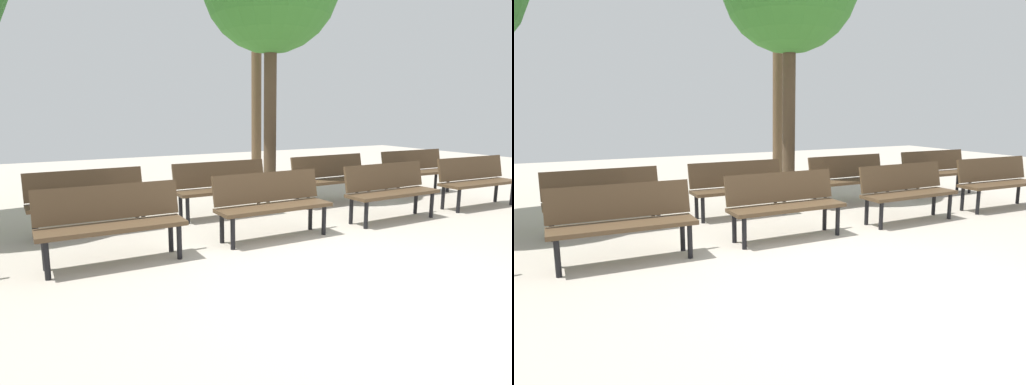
% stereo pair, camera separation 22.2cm
% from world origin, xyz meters
% --- Properties ---
extents(ground_plane, '(25.61, 25.61, 0.00)m').
position_xyz_m(ground_plane, '(0.00, 0.00, 0.00)').
color(ground_plane, '#B2A899').
extents(bench_r0_c1, '(1.60, 0.50, 0.87)m').
position_xyz_m(bench_r0_c1, '(-2.09, 1.56, 0.50)').
color(bench_r0_c1, '#4C3823').
rests_on(bench_r0_c1, ground_plane).
extents(bench_r0_c2, '(1.60, 0.49, 0.87)m').
position_xyz_m(bench_r0_c2, '(0.01, 1.59, 0.50)').
color(bench_r0_c2, '#4C3823').
rests_on(bench_r0_c2, ground_plane).
extents(bench_r0_c3, '(1.61, 0.52, 0.87)m').
position_xyz_m(bench_r0_c3, '(2.13, 1.58, 0.50)').
color(bench_r0_c3, '#4C3823').
rests_on(bench_r0_c3, ground_plane).
extents(bench_r0_c4, '(1.61, 0.52, 0.87)m').
position_xyz_m(bench_r0_c4, '(4.21, 1.59, 0.50)').
color(bench_r0_c4, '#4C3823').
rests_on(bench_r0_c4, ground_plane).
extents(bench_r1_c1, '(1.61, 0.52, 0.87)m').
position_xyz_m(bench_r1_c1, '(-2.11, 3.04, 0.50)').
color(bench_r1_c1, '#4C3823').
rests_on(bench_r1_c1, ground_plane).
extents(bench_r1_c2, '(1.60, 0.49, 0.87)m').
position_xyz_m(bench_r1_c2, '(-0.03, 3.07, 0.50)').
color(bench_r1_c2, '#4C3823').
rests_on(bench_r1_c2, ground_plane).
extents(bench_r1_c3, '(1.61, 0.52, 0.87)m').
position_xyz_m(bench_r1_c3, '(2.14, 3.04, 0.50)').
color(bench_r1_c3, '#4C3823').
rests_on(bench_r1_c3, ground_plane).
extents(bench_r1_c4, '(1.61, 0.51, 0.87)m').
position_xyz_m(bench_r1_c4, '(4.30, 3.04, 0.50)').
color(bench_r1_c4, '#4C3823').
rests_on(bench_r1_c4, ground_plane).
extents(tree_1, '(0.25, 0.25, 3.08)m').
position_xyz_m(tree_1, '(2.48, 6.54, 1.54)').
color(tree_1, brown).
rests_on(tree_1, ground_plane).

